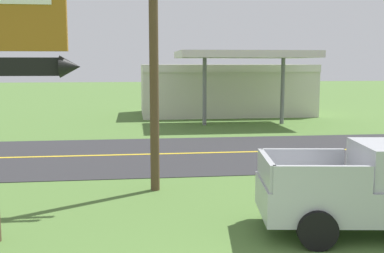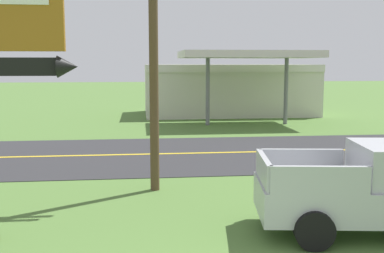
# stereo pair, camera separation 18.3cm
# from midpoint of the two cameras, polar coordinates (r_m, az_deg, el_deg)

# --- Properties ---
(road_asphalt) EXTENTS (140.00, 8.00, 0.02)m
(road_asphalt) POSITION_cam_midpoint_polar(r_m,az_deg,el_deg) (19.14, -2.14, -3.34)
(road_asphalt) COLOR #2B2B2D
(road_asphalt) RESTS_ON ground
(road_centre_line) EXTENTS (126.00, 0.20, 0.01)m
(road_centre_line) POSITION_cam_midpoint_polar(r_m,az_deg,el_deg) (19.13, -2.14, -3.30)
(road_centre_line) COLOR gold
(road_centre_line) RESTS_ON road_asphalt
(utility_pole) EXTENTS (2.05, 0.26, 8.53)m
(utility_pole) POSITION_cam_midpoint_polar(r_m,az_deg,el_deg) (13.39, -5.10, 11.59)
(utility_pole) COLOR brown
(utility_pole) RESTS_ON ground
(gas_station) EXTENTS (12.00, 11.50, 4.40)m
(gas_station) POSITION_cam_midpoint_polar(r_m,az_deg,el_deg) (33.90, 3.96, 4.73)
(gas_station) COLOR beige
(gas_station) RESTS_ON ground
(pickup_silver_parked_on_lawn) EXTENTS (5.42, 2.76, 1.96)m
(pickup_silver_parked_on_lawn) POSITION_cam_midpoint_polar(r_m,az_deg,el_deg) (10.99, 21.91, -7.10)
(pickup_silver_parked_on_lawn) COLOR #A8AAAF
(pickup_silver_parked_on_lawn) RESTS_ON ground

